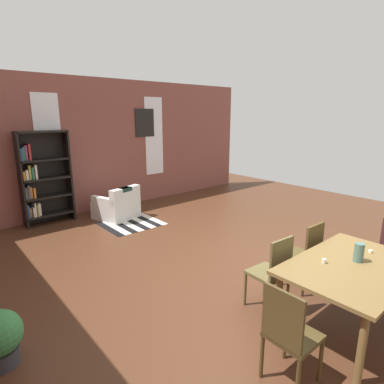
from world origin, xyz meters
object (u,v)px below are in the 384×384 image
(bookshelf_tall, at_px, (42,179))
(vase_on_table, at_px, (359,252))
(dining_table, at_px, (352,272))
(dining_chair_head_left, at_px, (289,333))
(dining_chair_far_left, at_px, (272,271))
(dining_chair_far_right, at_px, (305,254))
(armchair_white, at_px, (117,206))

(bookshelf_tall, bearing_deg, vase_on_table, -74.94)
(dining_table, distance_m, dining_chair_head_left, 1.20)
(dining_chair_far_left, distance_m, bookshelf_tall, 5.23)
(dining_table, xyz_separation_m, bookshelf_tall, (-1.46, 5.84, 0.32))
(dining_table, xyz_separation_m, dining_chair_far_right, (0.36, 0.75, -0.16))
(vase_on_table, distance_m, bookshelf_tall, 6.05)
(dining_table, bearing_deg, bookshelf_tall, 104.03)
(dining_chair_far_right, xyz_separation_m, bookshelf_tall, (-1.82, 5.09, 0.48))
(vase_on_table, bearing_deg, dining_chair_far_left, 122.92)
(vase_on_table, distance_m, dining_chair_far_right, 0.86)
(dining_table, bearing_deg, dining_chair_head_left, 179.96)
(dining_chair_far_right, xyz_separation_m, armchair_white, (-0.47, 4.40, -0.23))
(dining_chair_far_left, relative_size, bookshelf_tall, 0.48)
(armchair_white, bearing_deg, vase_on_table, -87.62)
(bookshelf_tall, bearing_deg, dining_chair_far_left, -77.94)
(dining_table, bearing_deg, armchair_white, 91.13)
(dining_chair_far_right, bearing_deg, dining_chair_far_left, 179.99)
(dining_chair_far_left, height_order, armchair_white, dining_chair_far_left)
(dining_chair_far_left, xyz_separation_m, bookshelf_tall, (-1.09, 5.09, 0.48))
(vase_on_table, height_order, dining_chair_head_left, vase_on_table)
(dining_table, xyz_separation_m, dining_chair_far_left, (-0.37, 0.75, -0.16))
(vase_on_table, bearing_deg, dining_table, 180.00)
(dining_chair_head_left, distance_m, dining_chair_far_right, 1.72)
(dining_table, bearing_deg, dining_chair_far_right, 63.97)
(vase_on_table, xyz_separation_m, dining_chair_head_left, (-1.30, 0.00, -0.35))
(dining_table, height_order, armchair_white, dining_table)
(dining_chair_far_right, distance_m, bookshelf_tall, 5.43)
(dining_chair_head_left, distance_m, bookshelf_tall, 5.86)
(dining_table, height_order, dining_chair_head_left, dining_chair_head_left)
(vase_on_table, distance_m, dining_chair_head_left, 1.35)
(dining_table, distance_m, armchair_white, 5.16)
(dining_table, height_order, dining_chair_far_right, dining_chair_far_right)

